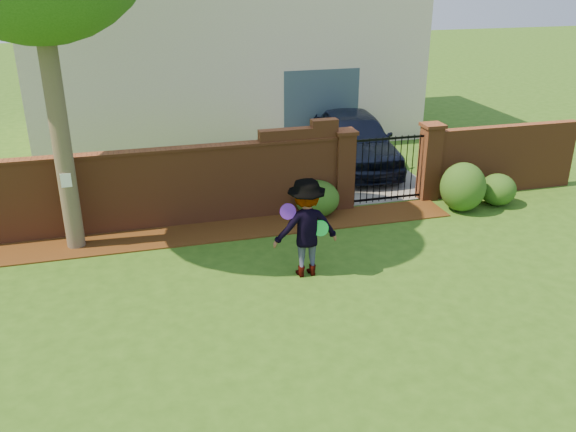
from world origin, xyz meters
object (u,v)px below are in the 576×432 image
object	(u,v)px
frisbee_green	(320,228)
frisbee_purple	(288,211)
man	(306,228)
car	(357,142)

from	to	relation	value
frisbee_green	frisbee_purple	bearing A→B (deg)	168.51
man	frisbee_green	distance (m)	0.26
car	man	xyz separation A→B (m)	(-3.19, -5.62, 0.16)
man	car	bearing A→B (deg)	-119.50
man	frisbee_green	world-z (taller)	man
car	frisbee_purple	size ratio (longest dim) A/B	15.79
man	frisbee_green	xyz separation A→B (m)	(0.22, -0.14, 0.04)
car	man	distance (m)	6.47
car	frisbee_purple	bearing A→B (deg)	-116.69
man	frisbee_purple	world-z (taller)	man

